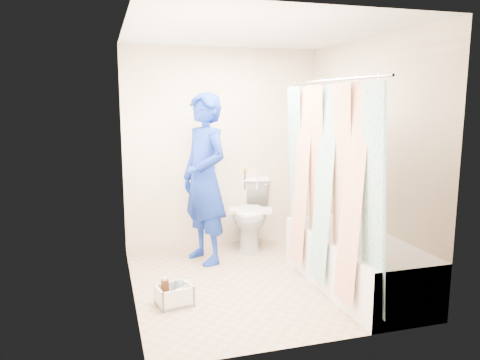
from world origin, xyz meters
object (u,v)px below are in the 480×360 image
object	(u,v)px
plumber	(205,179)
cleaning_caddy	(175,296)
bathtub	(355,260)
toilet	(251,213)

from	to	relation	value
plumber	cleaning_caddy	xyz separation A→B (m)	(-0.50, -1.05, -0.85)
plumber	cleaning_caddy	bearing A→B (deg)	-46.37
bathtub	plumber	world-z (taller)	plumber
cleaning_caddy	plumber	bearing A→B (deg)	53.87
toilet	plumber	size ratio (longest dim) A/B	0.44
plumber	cleaning_caddy	distance (m)	1.44
toilet	plumber	bearing A→B (deg)	-130.94
cleaning_caddy	bathtub	bearing A→B (deg)	-13.76
toilet	cleaning_caddy	xyz separation A→B (m)	(-1.15, -1.41, -0.33)
bathtub	cleaning_caddy	xyz separation A→B (m)	(-1.71, 0.09, -0.18)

